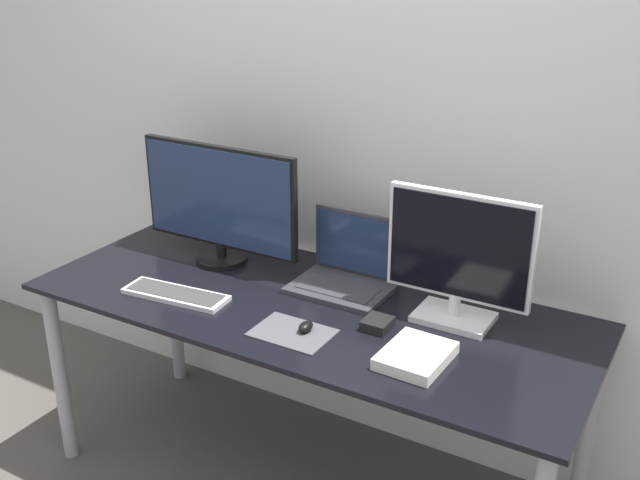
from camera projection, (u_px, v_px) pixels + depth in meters
wall_back at (372, 119)px, 2.58m from camera, size 7.00×0.05×2.50m
desk at (308, 330)px, 2.47m from camera, size 1.85×0.75×0.73m
monitor_left at (219, 203)px, 2.66m from camera, size 0.64×0.19×0.44m
monitor_right at (458, 258)px, 2.25m from camera, size 0.46×0.16×0.41m
laptop at (347, 270)px, 2.53m from camera, size 0.33×0.24×0.25m
keyboard at (176, 294)px, 2.47m from camera, size 0.37×0.15×0.02m
mousepad at (292, 333)px, 2.25m from camera, size 0.24×0.17×0.00m
mouse at (306, 327)px, 2.25m from camera, size 0.04×0.06×0.03m
book at (416, 356)px, 2.10m from camera, size 0.18×0.22×0.03m
power_brick at (377, 324)px, 2.27m from camera, size 0.08×0.09×0.03m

